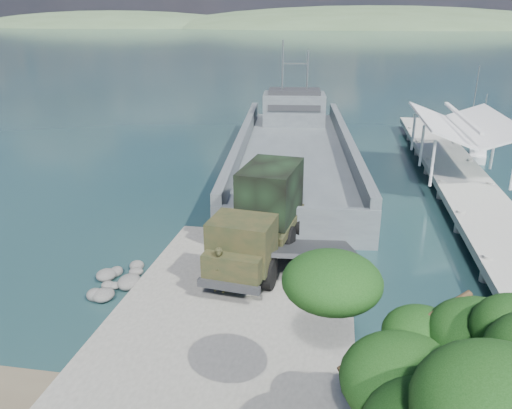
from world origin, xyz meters
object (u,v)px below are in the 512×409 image
object	(u,v)px
soldier	(219,278)
overhang_tree	(459,350)
landing_craft	(294,159)
military_truck	(262,215)
pier	(458,167)
sailboat_far	(470,129)
sailboat_near	(478,155)

from	to	relation	value
soldier	overhang_tree	bearing A→B (deg)	-46.45
landing_craft	military_truck	distance (m)	17.26
landing_craft	military_truck	xyz separation A→B (m)	(-0.09, -17.17, 1.76)
pier	sailboat_far	distance (m)	20.91
military_truck	sailboat_near	distance (m)	28.73
landing_craft	sailboat_far	distance (m)	25.16
military_truck	overhang_tree	xyz separation A→B (m)	(6.41, -13.64, 2.69)
landing_craft	sailboat_far	xyz separation A→B (m)	(18.11, 17.47, -0.49)
landing_craft	overhang_tree	bearing A→B (deg)	-83.79
landing_craft	sailboat_far	world-z (taller)	landing_craft
landing_craft	overhang_tree	world-z (taller)	landing_craft
landing_craft	sailboat_near	xyz separation A→B (m)	(16.24, 6.35, -0.57)
soldier	sailboat_near	bearing A→B (deg)	61.59
sailboat_near	sailboat_far	xyz separation A→B (m)	(1.87, 11.12, 0.08)
sailboat_far	landing_craft	bearing A→B (deg)	-138.64
pier	military_truck	xyz separation A→B (m)	(-12.65, -14.51, 1.05)
military_truck	sailboat_far	bearing A→B (deg)	69.80
landing_craft	sailboat_near	size ratio (longest dim) A/B	6.24
landing_craft	sailboat_near	world-z (taller)	landing_craft
military_truck	overhang_tree	bearing A→B (deg)	-57.30
military_truck	sailboat_far	xyz separation A→B (m)	(18.20, 34.64, -2.25)
military_truck	sailboat_far	distance (m)	39.19
landing_craft	overhang_tree	size ratio (longest dim) A/B	5.05
overhang_tree	pier	bearing A→B (deg)	77.51
military_truck	soldier	size ratio (longest dim) A/B	4.67
sailboat_far	soldier	bearing A→B (deg)	-118.77
pier	landing_craft	xyz separation A→B (m)	(-12.56, 2.65, -0.72)
pier	overhang_tree	distance (m)	29.08
sailboat_near	landing_craft	bearing A→B (deg)	-144.01
military_truck	pier	bearing A→B (deg)	56.44
military_truck	overhang_tree	size ratio (longest dim) A/B	1.31
pier	soldier	distance (m)	23.66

